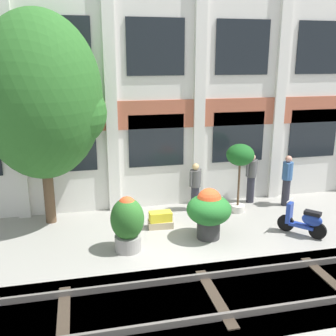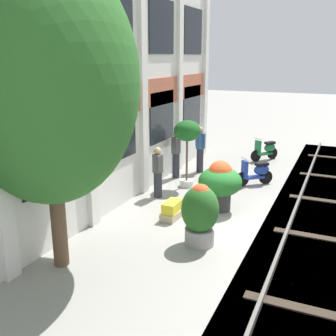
{
  "view_description": "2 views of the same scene",
  "coord_description": "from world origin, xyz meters",
  "px_view_note": "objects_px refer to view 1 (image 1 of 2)",
  "views": [
    {
      "loc": [
        -2.39,
        -9.27,
        4.87
      ],
      "look_at": [
        0.17,
        2.0,
        1.58
      ],
      "focal_mm": 42.0,
      "sensor_mm": 36.0,
      "label": 1
    },
    {
      "loc": [
        -9.25,
        -2.78,
        4.24
      ],
      "look_at": [
        -0.45,
        1.24,
        1.48
      ],
      "focal_mm": 42.0,
      "sensor_mm": 36.0,
      "label": 2
    }
  ],
  "objects_px": {
    "broadleaf_tree": "(41,100)",
    "potted_plant_tall_urn": "(240,160)",
    "resident_by_doorway": "(287,179)",
    "potted_plant_square_trough": "(160,220)",
    "potted_plant_glazed_jar": "(209,210)",
    "resident_watching_tracks": "(251,177)",
    "resident_near_plants": "(195,185)",
    "potted_plant_ribbed_drum": "(127,222)",
    "scooter_second_parked": "(304,221)"
  },
  "relations": [
    {
      "from": "resident_by_doorway",
      "to": "broadleaf_tree",
      "type": "bearing_deg",
      "value": -151.93
    },
    {
      "from": "potted_plant_square_trough",
      "to": "resident_near_plants",
      "type": "xyz_separation_m",
      "value": [
        1.38,
        1.1,
        0.62
      ]
    },
    {
      "from": "potted_plant_square_trough",
      "to": "resident_near_plants",
      "type": "bearing_deg",
      "value": 38.4
    },
    {
      "from": "broadleaf_tree",
      "to": "resident_near_plants",
      "type": "xyz_separation_m",
      "value": [
        4.56,
        -0.05,
        -2.85
      ]
    },
    {
      "from": "scooter_second_parked",
      "to": "potted_plant_tall_urn",
      "type": "bearing_deg",
      "value": -12.96
    },
    {
      "from": "potted_plant_ribbed_drum",
      "to": "scooter_second_parked",
      "type": "bearing_deg",
      "value": -2.62
    },
    {
      "from": "potted_plant_tall_urn",
      "to": "potted_plant_ribbed_drum",
      "type": "height_order",
      "value": "potted_plant_tall_urn"
    },
    {
      "from": "potted_plant_tall_urn",
      "to": "resident_by_doorway",
      "type": "distance_m",
      "value": 1.99
    },
    {
      "from": "broadleaf_tree",
      "to": "resident_watching_tracks",
      "type": "bearing_deg",
      "value": 2.09
    },
    {
      "from": "potted_plant_glazed_jar",
      "to": "resident_by_doorway",
      "type": "bearing_deg",
      "value": 28.43
    },
    {
      "from": "potted_plant_square_trough",
      "to": "resident_watching_tracks",
      "type": "height_order",
      "value": "resident_watching_tracks"
    },
    {
      "from": "potted_plant_tall_urn",
      "to": "potted_plant_ribbed_drum",
      "type": "bearing_deg",
      "value": -154.05
    },
    {
      "from": "potted_plant_tall_urn",
      "to": "potted_plant_glazed_jar",
      "type": "relative_size",
      "value": 1.55
    },
    {
      "from": "potted_plant_tall_urn",
      "to": "broadleaf_tree",
      "type": "bearing_deg",
      "value": 175.36
    },
    {
      "from": "potted_plant_ribbed_drum",
      "to": "resident_by_doorway",
      "type": "height_order",
      "value": "resident_by_doorway"
    },
    {
      "from": "broadleaf_tree",
      "to": "resident_near_plants",
      "type": "relative_size",
      "value": 3.87
    },
    {
      "from": "potted_plant_square_trough",
      "to": "potted_plant_glazed_jar",
      "type": "bearing_deg",
      "value": -39.7
    },
    {
      "from": "potted_plant_ribbed_drum",
      "to": "resident_watching_tracks",
      "type": "height_order",
      "value": "resident_watching_tracks"
    },
    {
      "from": "broadleaf_tree",
      "to": "potted_plant_ribbed_drum",
      "type": "bearing_deg",
      "value": -48.49
    },
    {
      "from": "potted_plant_glazed_jar",
      "to": "scooter_second_parked",
      "type": "bearing_deg",
      "value": -9.66
    },
    {
      "from": "broadleaf_tree",
      "to": "resident_by_doorway",
      "type": "bearing_deg",
      "value": -2.2
    },
    {
      "from": "resident_watching_tracks",
      "to": "resident_near_plants",
      "type": "xyz_separation_m",
      "value": [
        -2.08,
        -0.29,
        -0.07
      ]
    },
    {
      "from": "broadleaf_tree",
      "to": "potted_plant_tall_urn",
      "type": "distance_m",
      "value": 6.21
    },
    {
      "from": "resident_by_doorway",
      "to": "resident_watching_tracks",
      "type": "distance_m",
      "value": 1.17
    },
    {
      "from": "resident_by_doorway",
      "to": "resident_near_plants",
      "type": "bearing_deg",
      "value": -154.26
    },
    {
      "from": "potted_plant_ribbed_drum",
      "to": "resident_watching_tracks",
      "type": "xyz_separation_m",
      "value": [
        4.57,
        2.58,
        0.12
      ]
    },
    {
      "from": "potted_plant_ribbed_drum",
      "to": "potted_plant_glazed_jar",
      "type": "height_order",
      "value": "potted_plant_ribbed_drum"
    },
    {
      "from": "resident_by_doorway",
      "to": "potted_plant_ribbed_drum",
      "type": "bearing_deg",
      "value": -129.77
    },
    {
      "from": "potted_plant_square_trough",
      "to": "resident_watching_tracks",
      "type": "distance_m",
      "value": 3.79
    },
    {
      "from": "potted_plant_tall_urn",
      "to": "resident_near_plants",
      "type": "bearing_deg",
      "value": 162.0
    },
    {
      "from": "potted_plant_tall_urn",
      "to": "potted_plant_ribbed_drum",
      "type": "relative_size",
      "value": 1.52
    },
    {
      "from": "scooter_second_parked",
      "to": "resident_by_doorway",
      "type": "bearing_deg",
      "value": -57.92
    },
    {
      "from": "scooter_second_parked",
      "to": "broadleaf_tree",
      "type": "bearing_deg",
      "value": 28.65
    },
    {
      "from": "potted_plant_square_trough",
      "to": "resident_by_doorway",
      "type": "bearing_deg",
      "value": 10.68
    },
    {
      "from": "potted_plant_square_trough",
      "to": "resident_by_doorway",
      "type": "xyz_separation_m",
      "value": [
        4.5,
        0.85,
        0.7
      ]
    },
    {
      "from": "broadleaf_tree",
      "to": "potted_plant_glazed_jar",
      "type": "distance_m",
      "value": 5.61
    },
    {
      "from": "potted_plant_ribbed_drum",
      "to": "resident_near_plants",
      "type": "distance_m",
      "value": 3.38
    },
    {
      "from": "potted_plant_tall_urn",
      "to": "resident_near_plants",
      "type": "distance_m",
      "value": 1.66
    },
    {
      "from": "potted_plant_square_trough",
      "to": "potted_plant_ribbed_drum",
      "type": "bearing_deg",
      "value": -133.01
    },
    {
      "from": "potted_plant_ribbed_drum",
      "to": "resident_by_doorway",
      "type": "relative_size",
      "value": 0.85
    },
    {
      "from": "resident_watching_tracks",
      "to": "resident_near_plants",
      "type": "relative_size",
      "value": 1.08
    },
    {
      "from": "potted_plant_tall_urn",
      "to": "resident_watching_tracks",
      "type": "xyz_separation_m",
      "value": [
        0.76,
        0.72,
        -0.83
      ]
    },
    {
      "from": "potted_plant_glazed_jar",
      "to": "resident_by_doorway",
      "type": "distance_m",
      "value": 3.81
    },
    {
      "from": "potted_plant_tall_urn",
      "to": "potted_plant_square_trough",
      "type": "distance_m",
      "value": 3.17
    },
    {
      "from": "potted_plant_ribbed_drum",
      "to": "resident_near_plants",
      "type": "height_order",
      "value": "resident_near_plants"
    },
    {
      "from": "broadleaf_tree",
      "to": "potted_plant_ribbed_drum",
      "type": "xyz_separation_m",
      "value": [
        2.07,
        -2.33,
        -2.9
      ]
    },
    {
      "from": "resident_watching_tracks",
      "to": "potted_plant_glazed_jar",
      "type": "bearing_deg",
      "value": -67.31
    },
    {
      "from": "resident_by_doorway",
      "to": "resident_near_plants",
      "type": "relative_size",
      "value": 1.09
    },
    {
      "from": "broadleaf_tree",
      "to": "potted_plant_ribbed_drum",
      "type": "height_order",
      "value": "broadleaf_tree"
    },
    {
      "from": "potted_plant_tall_urn",
      "to": "resident_by_doorway",
      "type": "bearing_deg",
      "value": 5.8
    }
  ]
}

